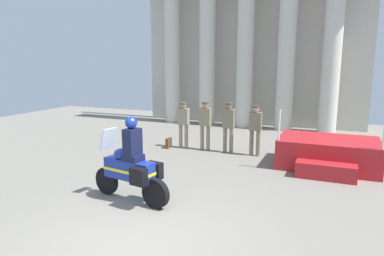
% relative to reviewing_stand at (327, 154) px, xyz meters
% --- Properties ---
extents(ground_plane, '(28.41, 28.41, 0.00)m').
position_rel_reviewing_stand_xyz_m(ground_plane, '(-2.94, -5.82, -0.41)').
color(ground_plane, gray).
extents(colonnade_backdrop, '(10.75, 1.61, 8.05)m').
position_rel_reviewing_stand_xyz_m(colonnade_backdrop, '(-3.89, 5.89, 3.62)').
color(colonnade_backdrop, beige).
rests_on(colonnade_backdrop, ground_plane).
extents(reviewing_stand, '(2.76, 2.32, 1.74)m').
position_rel_reviewing_stand_xyz_m(reviewing_stand, '(0.00, 0.00, 0.00)').
color(reviewing_stand, '#B21E23').
rests_on(reviewing_stand, ground_plane).
extents(officer_in_row_0, '(0.39, 0.24, 1.65)m').
position_rel_reviewing_stand_xyz_m(officer_in_row_0, '(-4.82, 0.52, 0.56)').
color(officer_in_row_0, gray).
rests_on(officer_in_row_0, ground_plane).
extents(officer_in_row_1, '(0.39, 0.24, 1.69)m').
position_rel_reviewing_stand_xyz_m(officer_in_row_1, '(-4.00, 0.52, 0.59)').
color(officer_in_row_1, '#847A5B').
rests_on(officer_in_row_1, ground_plane).
extents(officer_in_row_2, '(0.39, 0.24, 1.71)m').
position_rel_reviewing_stand_xyz_m(officer_in_row_2, '(-3.16, 0.50, 0.60)').
color(officer_in_row_2, '#7A7056').
rests_on(officer_in_row_2, ground_plane).
extents(officer_in_row_3, '(0.39, 0.24, 1.66)m').
position_rel_reviewing_stand_xyz_m(officer_in_row_3, '(-2.24, 0.46, 0.57)').
color(officer_in_row_3, '#7A7056').
rests_on(officer_in_row_3, ground_plane).
extents(motorcycle_with_rider, '(2.08, 0.78, 1.90)m').
position_rel_reviewing_stand_xyz_m(motorcycle_with_rider, '(-3.87, -4.34, 0.39)').
color(motorcycle_with_rider, black).
rests_on(motorcycle_with_rider, ground_plane).
extents(briefcase_on_ground, '(0.10, 0.32, 0.36)m').
position_rel_reviewing_stand_xyz_m(briefcase_on_ground, '(-5.30, 0.28, -0.23)').
color(briefcase_on_ground, brown).
rests_on(briefcase_on_ground, ground_plane).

